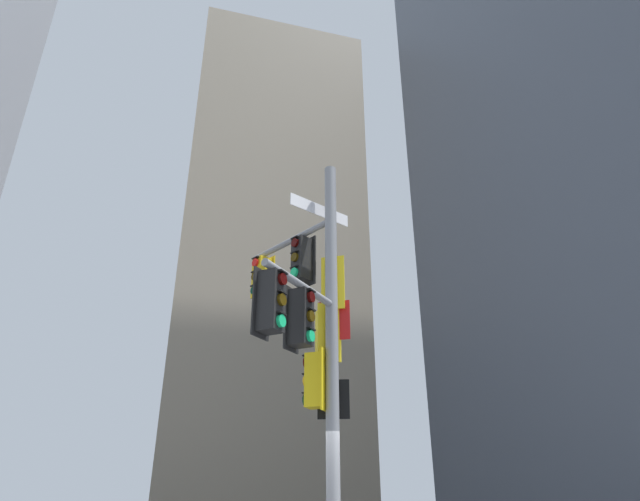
{
  "coord_description": "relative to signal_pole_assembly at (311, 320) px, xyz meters",
  "views": [
    {
      "loc": [
        -2.88,
        -9.58,
        1.41
      ],
      "look_at": [
        -0.25,
        -0.07,
        5.99
      ],
      "focal_mm": 30.11,
      "sensor_mm": 36.0,
      "label": 1
    }
  ],
  "objects": [
    {
      "name": "building_mid_block",
      "position": [
        3.13,
        26.14,
        12.86
      ],
      "size": [
        12.04,
        12.04,
        34.87
      ],
      "primitive_type": "cube",
      "color": "tan",
      "rests_on": "ground"
    },
    {
      "name": "building_tower_right",
      "position": [
        17.48,
        6.11,
        20.5
      ],
      "size": [
        16.12,
        16.12,
        50.16
      ],
      "primitive_type": "cube",
      "color": "#4C5460",
      "rests_on": "ground"
    },
    {
      "name": "signal_pole_assembly",
      "position": [
        0.0,
        0.0,
        0.0
      ],
      "size": [
        2.38,
        4.24,
        8.04
      ],
      "color": "gray",
      "rests_on": "ground"
    }
  ]
}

